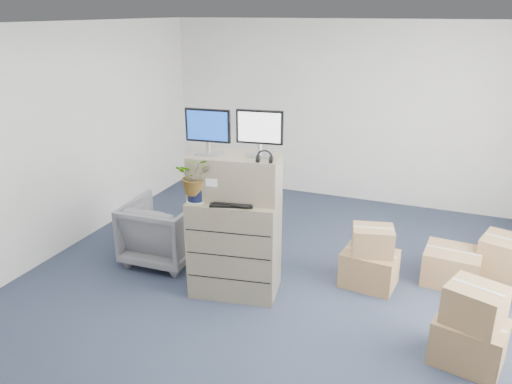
% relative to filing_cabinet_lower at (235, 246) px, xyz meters
% --- Properties ---
extents(ground, '(7.00, 7.00, 0.00)m').
position_rel_filing_cabinet_lower_xyz_m(ground, '(0.54, -0.17, -0.54)').
color(ground, '#21263C').
rests_on(ground, ground).
extents(wall_back, '(6.00, 0.02, 2.80)m').
position_rel_filing_cabinet_lower_xyz_m(wall_back, '(0.54, 3.34, 0.86)').
color(wall_back, silver).
rests_on(wall_back, ground).
extents(filing_cabinet_lower, '(1.00, 0.71, 1.08)m').
position_rel_filing_cabinet_lower_xyz_m(filing_cabinet_lower, '(0.00, 0.00, 0.00)').
color(filing_cabinet_lower, gray).
rests_on(filing_cabinet_lower, ground).
extents(filing_cabinet_upper, '(0.98, 0.61, 0.46)m').
position_rel_filing_cabinet_lower_xyz_m(filing_cabinet_upper, '(-0.01, 0.05, 0.77)').
color(filing_cabinet_upper, gray).
rests_on(filing_cabinet_upper, filing_cabinet_lower).
extents(monitor_left, '(0.47, 0.20, 0.47)m').
position_rel_filing_cabinet_lower_xyz_m(monitor_left, '(-0.27, -0.01, 1.26)').
color(monitor_left, '#99999E').
rests_on(monitor_left, filing_cabinet_upper).
extents(monitor_right, '(0.48, 0.21, 0.47)m').
position_rel_filing_cabinet_lower_xyz_m(monitor_right, '(0.24, 0.11, 1.26)').
color(monitor_right, '#99999E').
rests_on(monitor_right, filing_cabinet_upper).
extents(headphones, '(0.16, 0.04, 0.16)m').
position_rel_filing_cabinet_lower_xyz_m(headphones, '(0.36, -0.06, 1.04)').
color(headphones, black).
rests_on(headphones, filing_cabinet_upper).
extents(keyboard, '(0.47, 0.30, 0.02)m').
position_rel_filing_cabinet_lower_xyz_m(keyboard, '(0.04, -0.16, 0.55)').
color(keyboard, black).
rests_on(keyboard, filing_cabinet_lower).
extents(mouse, '(0.10, 0.08, 0.03)m').
position_rel_filing_cabinet_lower_xyz_m(mouse, '(0.34, -0.05, 0.55)').
color(mouse, silver).
rests_on(mouse, filing_cabinet_lower).
extents(water_bottle, '(0.08, 0.08, 0.28)m').
position_rel_filing_cabinet_lower_xyz_m(water_bottle, '(0.10, 0.05, 0.68)').
color(water_bottle, gray).
rests_on(water_bottle, filing_cabinet_lower).
extents(phone_dock, '(0.07, 0.06, 0.13)m').
position_rel_filing_cabinet_lower_xyz_m(phone_dock, '(-0.01, 0.05, 0.58)').
color(phone_dock, silver).
rests_on(phone_dock, filing_cabinet_lower).
extents(external_drive, '(0.22, 0.19, 0.06)m').
position_rel_filing_cabinet_lower_xyz_m(external_drive, '(0.31, 0.19, 0.57)').
color(external_drive, black).
rests_on(external_drive, filing_cabinet_lower).
extents(tissue_box, '(0.24, 0.14, 0.09)m').
position_rel_filing_cabinet_lower_xyz_m(tissue_box, '(0.31, 0.14, 0.64)').
color(tissue_box, '#44A2E9').
rests_on(tissue_box, external_drive).
extents(potted_plant, '(0.46, 0.49, 0.39)m').
position_rel_filing_cabinet_lower_xyz_m(potted_plant, '(-0.34, -0.20, 0.76)').
color(potted_plant, '#A3BD98').
rests_on(potted_plant, filing_cabinet_lower).
extents(office_chair, '(0.85, 0.80, 0.85)m').
position_rel_filing_cabinet_lower_xyz_m(office_chair, '(-1.11, 0.32, -0.11)').
color(office_chair, slate).
rests_on(office_chair, ground).
extents(cardboard_boxes, '(2.28, 2.20, 0.76)m').
position_rel_filing_cabinet_lower_xyz_m(cardboard_boxes, '(2.26, 0.64, -0.25)').
color(cardboard_boxes, '#986B49').
rests_on(cardboard_boxes, ground).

